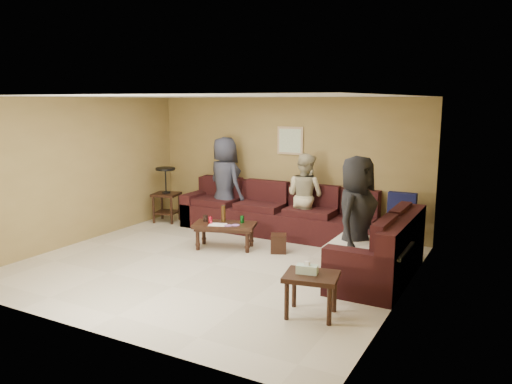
# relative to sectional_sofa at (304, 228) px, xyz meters

# --- Properties ---
(room) EXTENTS (5.60, 5.50, 2.50)m
(room) POSITION_rel_sectional_sofa_xyz_m (-0.81, -1.52, 1.34)
(room) COLOR beige
(room) RESTS_ON ground
(sectional_sofa) EXTENTS (4.65, 2.90, 0.97)m
(sectional_sofa) POSITION_rel_sectional_sofa_xyz_m (0.00, 0.00, 0.00)
(sectional_sofa) COLOR black
(sectional_sofa) RESTS_ON ground
(coffee_table) EXTENTS (1.13, 0.81, 0.71)m
(coffee_table) POSITION_rel_sectional_sofa_xyz_m (-1.14, -0.71, 0.04)
(coffee_table) COLOR black
(coffee_table) RESTS_ON ground
(end_table_left) EXTENTS (0.59, 0.59, 1.11)m
(end_table_left) POSITION_rel_sectional_sofa_xyz_m (-3.17, 0.31, 0.26)
(end_table_left) COLOR black
(end_table_left) RESTS_ON ground
(side_table_right) EXTENTS (0.69, 0.60, 0.64)m
(side_table_right) POSITION_rel_sectional_sofa_xyz_m (1.14, -2.51, 0.10)
(side_table_right) COLOR black
(side_table_right) RESTS_ON ground
(waste_bin) EXTENTS (0.33, 0.33, 0.30)m
(waste_bin) POSITION_rel_sectional_sofa_xyz_m (-0.23, -0.50, -0.18)
(waste_bin) COLOR black
(waste_bin) RESTS_ON ground
(wall_art) EXTENTS (0.52, 0.04, 0.52)m
(wall_art) POSITION_rel_sectional_sofa_xyz_m (-0.71, 0.96, 1.37)
(wall_art) COLOR tan
(wall_art) RESTS_ON ground
(person_left) EXTENTS (1.00, 0.84, 1.76)m
(person_left) POSITION_rel_sectional_sofa_xyz_m (-1.89, 0.53, 0.55)
(person_left) COLOR #2A2D3B
(person_left) RESTS_ON ground
(person_middle) EXTENTS (0.87, 0.75, 1.53)m
(person_middle) POSITION_rel_sectional_sofa_xyz_m (-0.22, 0.53, 0.44)
(person_middle) COLOR tan
(person_middle) RESTS_ON ground
(person_right) EXTENTS (0.63, 0.89, 1.73)m
(person_right) POSITION_rel_sectional_sofa_xyz_m (1.24, -1.18, 0.54)
(person_right) COLOR black
(person_right) RESTS_ON ground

